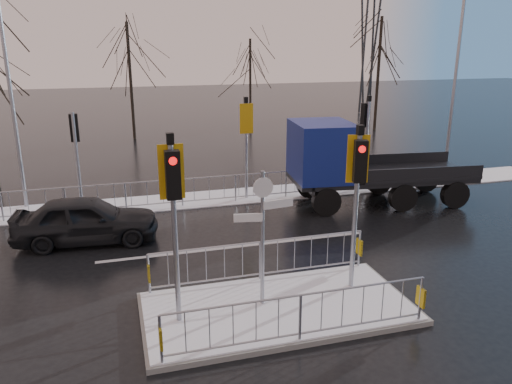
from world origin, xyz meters
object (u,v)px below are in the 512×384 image
object	(u,v)px
traffic_island	(277,295)
car_far_lane	(86,220)
flatbed_truck	(346,161)
street_lamp_left	(11,82)
street_lamp_right	(457,77)

from	to	relation	value
traffic_island	car_far_lane	size ratio (longest dim) A/B	1.44
flatbed_truck	street_lamp_left	bearing A→B (deg)	165.41
flatbed_truck	car_far_lane	bearing A→B (deg)	-172.64
car_far_lane	street_lamp_left	bearing A→B (deg)	33.15
traffic_island	street_lamp_left	distance (m)	12.17
traffic_island	car_far_lane	world-z (taller)	traffic_island
traffic_island	street_lamp_right	distance (m)	14.14
traffic_island	street_lamp_right	xyz separation A→B (m)	(10.58, 8.49, 4.00)
flatbed_truck	street_lamp_right	size ratio (longest dim) A/B	0.86
car_far_lane	flatbed_truck	size ratio (longest dim) A/B	0.61
street_lamp_right	street_lamp_left	distance (m)	17.03
street_lamp_right	car_far_lane	bearing A→B (deg)	-168.20
traffic_island	flatbed_truck	distance (m)	8.24
traffic_island	street_lamp_left	world-z (taller)	street_lamp_left
street_lamp_right	street_lamp_left	size ratio (longest dim) A/B	0.98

